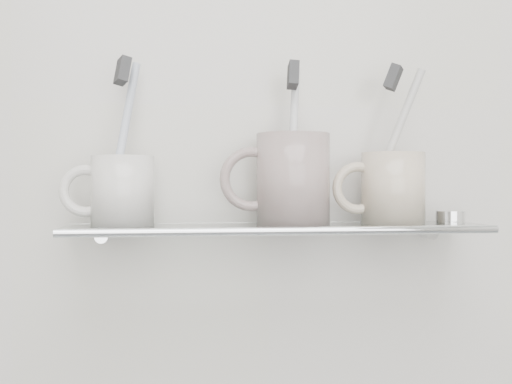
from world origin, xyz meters
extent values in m
plane|color=beige|center=(0.00, 1.10, 1.25)|extent=(2.50, 0.00, 2.50)
cube|color=silver|center=(0.00, 1.04, 1.10)|extent=(0.50, 0.12, 0.01)
cylinder|color=silver|center=(0.00, 0.98, 1.10)|extent=(0.50, 0.01, 0.01)
cylinder|color=silver|center=(-0.21, 1.09, 1.09)|extent=(0.02, 0.03, 0.02)
cylinder|color=silver|center=(0.21, 1.09, 1.09)|extent=(0.02, 0.03, 0.02)
cylinder|color=silver|center=(-0.18, 1.04, 1.14)|extent=(0.09, 0.09, 0.08)
torus|color=silver|center=(-0.22, 1.04, 1.14)|extent=(0.06, 0.01, 0.06)
cylinder|color=#B0BFD7|center=(-0.18, 1.04, 1.20)|extent=(0.04, 0.05, 0.19)
cube|color=#2E2F31|center=(-0.18, 1.04, 1.28)|extent=(0.02, 0.03, 0.03)
cylinder|color=silver|center=(0.02, 1.04, 1.15)|extent=(0.10, 0.10, 0.11)
torus|color=silver|center=(-0.03, 1.04, 1.15)|extent=(0.08, 0.01, 0.08)
cylinder|color=silver|center=(0.02, 1.04, 1.20)|extent=(0.03, 0.05, 0.19)
cube|color=#2E2F31|center=(0.02, 1.04, 1.28)|extent=(0.02, 0.03, 0.03)
cylinder|color=beige|center=(0.15, 1.04, 1.14)|extent=(0.10, 0.10, 0.09)
torus|color=beige|center=(0.10, 1.04, 1.14)|extent=(0.06, 0.01, 0.06)
cylinder|color=beige|center=(0.15, 1.04, 1.20)|extent=(0.08, 0.03, 0.18)
cube|color=#2E2F31|center=(0.15, 1.04, 1.28)|extent=(0.03, 0.03, 0.03)
cylinder|color=silver|center=(0.22, 1.04, 1.11)|extent=(0.04, 0.04, 0.02)
camera|label=1|loc=(-0.13, 0.28, 1.14)|focal=45.00mm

